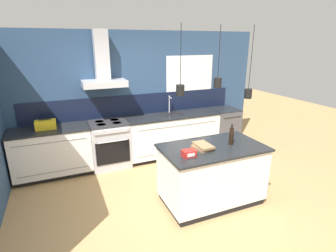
{
  "coord_description": "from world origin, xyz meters",
  "views": [
    {
      "loc": [
        -1.47,
        -3.19,
        2.38
      ],
      "look_at": [
        0.14,
        0.61,
        1.05
      ],
      "focal_mm": 28.0,
      "sensor_mm": 36.0,
      "label": 1
    }
  ],
  "objects_px": {
    "oven_range": "(110,144)",
    "book_stack": "(203,146)",
    "bottle_on_island": "(231,136)",
    "dishwasher": "(223,128)",
    "red_supply_box": "(189,153)",
    "yellow_toolbox": "(46,125)"
  },
  "relations": [
    {
      "from": "red_supply_box",
      "to": "yellow_toolbox",
      "type": "height_order",
      "value": "yellow_toolbox"
    },
    {
      "from": "oven_range",
      "to": "yellow_toolbox",
      "type": "height_order",
      "value": "yellow_toolbox"
    },
    {
      "from": "dishwasher",
      "to": "bottle_on_island",
      "type": "distance_m",
      "value": 2.29
    },
    {
      "from": "dishwasher",
      "to": "book_stack",
      "type": "bearing_deg",
      "value": -131.51
    },
    {
      "from": "dishwasher",
      "to": "red_supply_box",
      "type": "relative_size",
      "value": 5.05
    },
    {
      "from": "dishwasher",
      "to": "yellow_toolbox",
      "type": "bearing_deg",
      "value": 180.0
    },
    {
      "from": "oven_range",
      "to": "book_stack",
      "type": "relative_size",
      "value": 2.76
    },
    {
      "from": "oven_range",
      "to": "book_stack",
      "type": "distance_m",
      "value": 2.16
    },
    {
      "from": "bottle_on_island",
      "to": "yellow_toolbox",
      "type": "distance_m",
      "value": 3.18
    },
    {
      "from": "dishwasher",
      "to": "bottle_on_island",
      "type": "bearing_deg",
      "value": -121.98
    },
    {
      "from": "dishwasher",
      "to": "yellow_toolbox",
      "type": "relative_size",
      "value": 2.68
    },
    {
      "from": "bottle_on_island",
      "to": "book_stack",
      "type": "xyz_separation_m",
      "value": [
        -0.47,
        0.02,
        -0.1
      ]
    },
    {
      "from": "red_supply_box",
      "to": "dishwasher",
      "type": "bearing_deg",
      "value": 45.93
    },
    {
      "from": "book_stack",
      "to": "red_supply_box",
      "type": "relative_size",
      "value": 1.83
    },
    {
      "from": "red_supply_box",
      "to": "yellow_toolbox",
      "type": "relative_size",
      "value": 0.53
    },
    {
      "from": "bottle_on_island",
      "to": "yellow_toolbox",
      "type": "bearing_deg",
      "value": 143.91
    },
    {
      "from": "bottle_on_island",
      "to": "book_stack",
      "type": "bearing_deg",
      "value": 177.45
    },
    {
      "from": "book_stack",
      "to": "oven_range",
      "type": "bearing_deg",
      "value": 118.75
    },
    {
      "from": "oven_range",
      "to": "bottle_on_island",
      "type": "bearing_deg",
      "value": -51.56
    },
    {
      "from": "bottle_on_island",
      "to": "yellow_toolbox",
      "type": "xyz_separation_m",
      "value": [
        -2.57,
        1.87,
        -0.06
      ]
    },
    {
      "from": "bottle_on_island",
      "to": "red_supply_box",
      "type": "xyz_separation_m",
      "value": [
        -0.78,
        -0.14,
        -0.09
      ]
    },
    {
      "from": "red_supply_box",
      "to": "yellow_toolbox",
      "type": "xyz_separation_m",
      "value": [
        -1.79,
        2.02,
        0.04
      ]
    }
  ]
}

